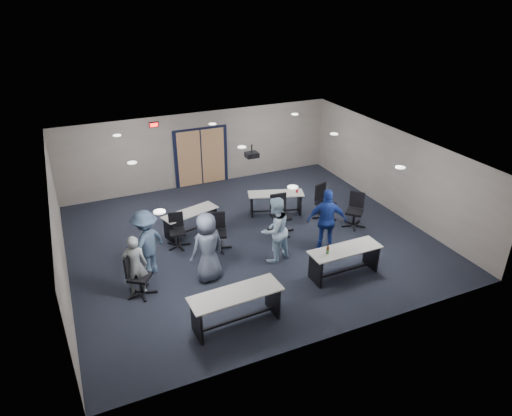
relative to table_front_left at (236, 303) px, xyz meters
name	(u,v)px	position (x,y,z in m)	size (l,w,h in m)	color
floor	(250,239)	(1.72, 3.29, -0.56)	(10.00, 10.00, 0.00)	black
back_wall	(200,149)	(1.72, 7.79, 0.79)	(10.00, 0.04, 2.70)	gray
front_wall	(337,285)	(1.72, -1.21, 0.79)	(10.00, 0.04, 2.70)	gray
left_wall	(58,233)	(-3.28, 3.29, 0.79)	(0.04, 9.00, 2.70)	gray
right_wall	(393,171)	(6.72, 3.29, 0.79)	(0.04, 9.00, 2.70)	gray
ceiling	(249,152)	(1.72, 3.29, 2.14)	(10.00, 9.00, 0.04)	silver
double_door	(201,157)	(1.72, 7.75, 0.49)	(2.00, 0.07, 2.20)	black
exit_sign	(154,125)	(0.12, 7.73, 1.89)	(0.32, 0.07, 0.18)	black
ceiling_projector	(252,155)	(2.02, 3.79, 1.84)	(0.35, 0.32, 0.37)	black
ceiling_can_lights	(245,150)	(1.72, 3.54, 2.11)	(6.24, 5.74, 0.02)	silver
table_front_left	(236,303)	(0.00, 0.00, 0.00)	(2.07, 0.78, 0.83)	#B5B3AB
table_front_right	(344,257)	(3.20, 0.65, -0.03)	(1.90, 0.65, 1.05)	#B5B3AB
table_back_left	(191,218)	(0.27, 4.36, -0.09)	(1.79, 1.03, 0.69)	#B5B3AB
table_back_right	(276,200)	(3.15, 4.47, -0.07)	(1.86, 1.11, 0.83)	#B5B3AB
chair_back_a	(177,231)	(-0.30, 3.73, -0.07)	(0.62, 0.62, 0.99)	black
chair_back_b	(218,232)	(0.71, 3.14, -0.04)	(0.66, 0.66, 1.05)	black
chair_back_c	(281,215)	(2.71, 3.25, 0.03)	(0.74, 0.74, 1.18)	black
chair_back_d	(326,202)	(4.41, 3.52, 0.00)	(0.71, 0.71, 1.12)	black
chair_loose_left	(140,276)	(-1.70, 1.91, -0.03)	(0.67, 0.67, 1.07)	black
chair_loose_right	(355,211)	(4.95, 2.71, -0.03)	(0.67, 0.67, 1.07)	black
person_gray	(135,265)	(-1.76, 2.00, 0.22)	(0.57, 0.38, 1.58)	gray
person_plaid	(208,247)	(0.00, 1.89, 0.35)	(0.89, 0.58, 1.83)	#515A6F
person_lightblue	(275,230)	(1.91, 2.01, 0.35)	(0.89, 0.69, 1.83)	#C0E2FF
person_navy	(327,221)	(3.44, 1.90, 0.35)	(1.07, 0.45, 1.83)	navy
person_back	(146,243)	(-1.33, 2.72, 0.33)	(1.15, 0.66, 1.79)	#455C7D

